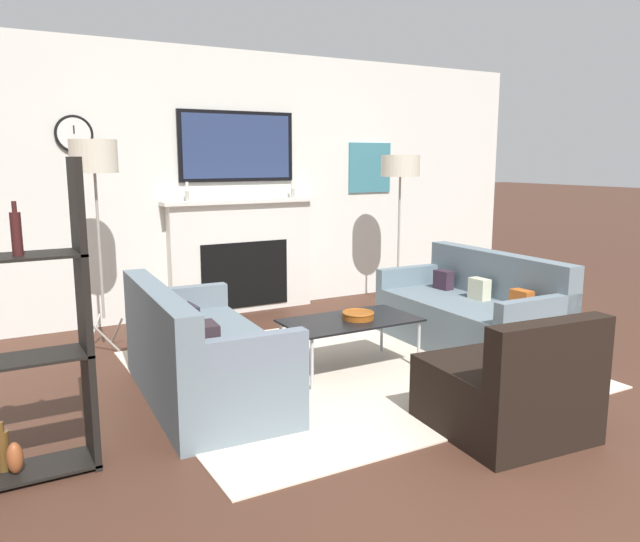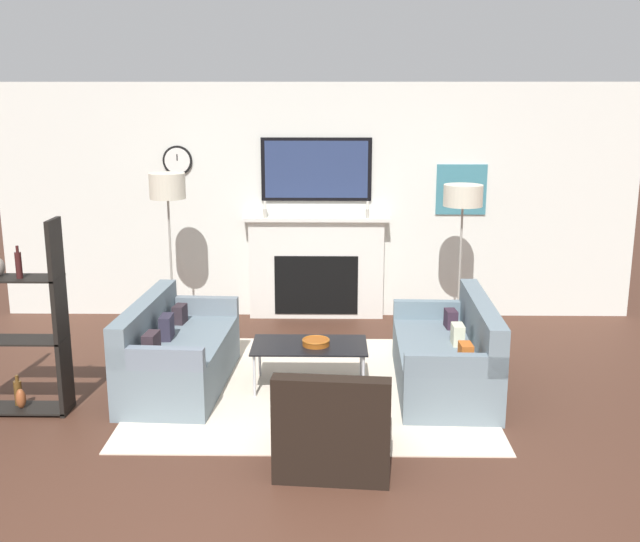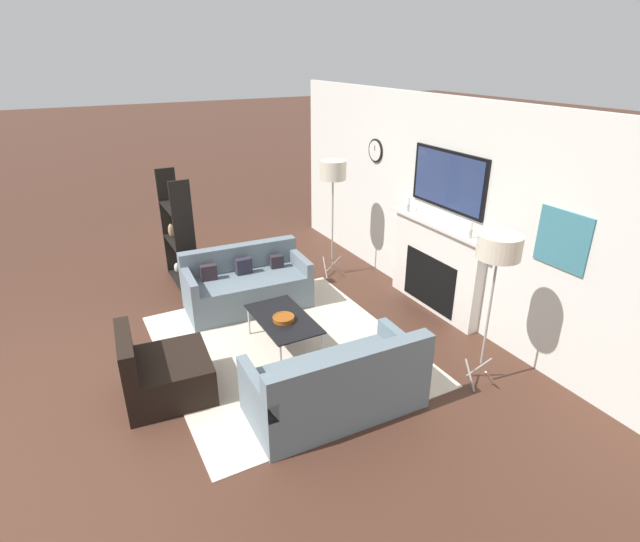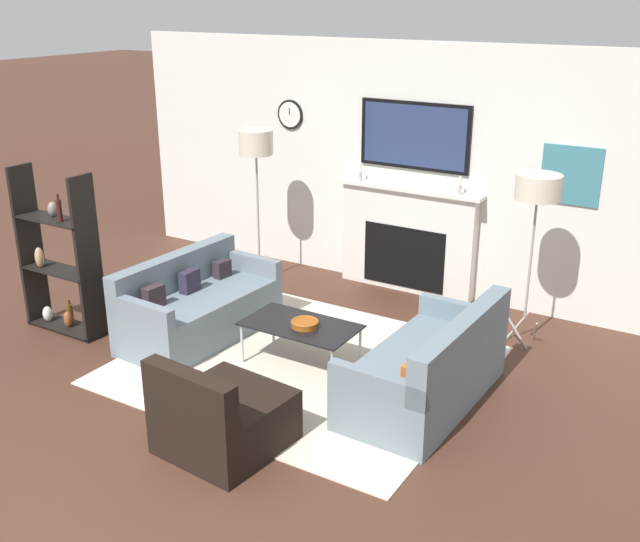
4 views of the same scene
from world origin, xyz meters
name	(u,v)px [view 1 (image 1 of 4)]	position (x,y,z in m)	size (l,w,h in m)	color
fireplace_wall	(238,195)	(0.00, 4.79, 1.23)	(7.37, 0.28, 2.70)	silver
area_rug	(352,369)	(0.00, 2.52, 0.01)	(3.04, 2.65, 0.01)	beige
couch_left	(200,357)	(-1.21, 2.52, 0.29)	(0.86, 1.64, 0.79)	slate
couch_right	(472,315)	(1.22, 2.52, 0.28)	(0.85, 1.67, 0.81)	slate
armchair	(509,392)	(0.20, 1.12, 0.25)	(0.86, 0.89, 0.76)	black
coffee_table	(350,323)	(-0.02, 2.53, 0.38)	(1.02, 0.57, 0.40)	black
decorative_bowl	(358,315)	(0.04, 2.51, 0.43)	(0.25, 0.25, 0.06)	#9B4B15
floor_lamp_left	(94,160)	(-1.55, 4.03, 1.60)	(0.38, 0.38, 1.77)	#9E998E
floor_lamp_right	(400,168)	(1.55, 4.03, 1.51)	(0.41, 0.41, 1.65)	#9E998E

